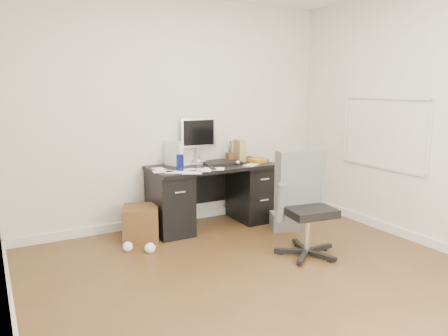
# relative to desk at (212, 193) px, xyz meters

# --- Properties ---
(ground) EXTENTS (4.00, 4.00, 0.00)m
(ground) POSITION_rel_desk_xyz_m (-0.30, -1.65, -0.40)
(ground) COLOR #4B3018
(ground) RESTS_ON ground
(room_shell) EXTENTS (4.02, 4.02, 2.71)m
(room_shell) POSITION_rel_desk_xyz_m (-0.27, -1.62, 1.26)
(room_shell) COLOR beige
(room_shell) RESTS_ON ground
(desk) EXTENTS (1.50, 0.70, 0.75)m
(desk) POSITION_rel_desk_xyz_m (0.00, 0.00, 0.00)
(desk) COLOR black
(desk) RESTS_ON ground
(loose_papers) EXTENTS (1.10, 0.60, 0.00)m
(loose_papers) POSITION_rel_desk_xyz_m (-0.20, -0.05, 0.35)
(loose_papers) COLOR white
(loose_papers) RESTS_ON desk
(lcd_monitor) EXTENTS (0.47, 0.30, 0.56)m
(lcd_monitor) POSITION_rel_desk_xyz_m (-0.05, 0.26, 0.63)
(lcd_monitor) COLOR silver
(lcd_monitor) RESTS_ON desk
(keyboard) EXTENTS (0.47, 0.18, 0.03)m
(keyboard) POSITION_rel_desk_xyz_m (0.14, -0.02, 0.36)
(keyboard) COLOR black
(keyboard) RESTS_ON desk
(computer_mouse) EXTENTS (0.07, 0.07, 0.05)m
(computer_mouse) POSITION_rel_desk_xyz_m (0.28, -0.13, 0.38)
(computer_mouse) COLOR silver
(computer_mouse) RESTS_ON desk
(travel_mug) EXTENTS (0.11, 0.11, 0.18)m
(travel_mug) POSITION_rel_desk_xyz_m (-0.47, -0.13, 0.44)
(travel_mug) COLOR navy
(travel_mug) RESTS_ON desk
(white_binder) EXTENTS (0.20, 0.28, 0.30)m
(white_binder) POSITION_rel_desk_xyz_m (-0.42, 0.17, 0.50)
(white_binder) COLOR silver
(white_binder) RESTS_ON desk
(magazine_file) EXTENTS (0.15, 0.24, 0.26)m
(magazine_file) POSITION_rel_desk_xyz_m (0.45, 0.11, 0.48)
(magazine_file) COLOR tan
(magazine_file) RESTS_ON desk
(pen_cup) EXTENTS (0.12, 0.12, 0.25)m
(pen_cup) POSITION_rel_desk_xyz_m (0.33, 0.14, 0.48)
(pen_cup) COLOR brown
(pen_cup) RESTS_ON desk
(yellow_book) EXTENTS (0.19, 0.23, 0.04)m
(yellow_book) POSITION_rel_desk_xyz_m (0.61, -0.06, 0.37)
(yellow_book) COLOR gold
(yellow_book) RESTS_ON desk
(paper_remote) EXTENTS (0.30, 0.28, 0.02)m
(paper_remote) POSITION_rel_desk_xyz_m (-0.09, -0.23, 0.36)
(paper_remote) COLOR white
(paper_remote) RESTS_ON desk
(office_chair) EXTENTS (0.67, 0.67, 1.05)m
(office_chair) POSITION_rel_desk_xyz_m (0.39, -1.31, 0.12)
(office_chair) COLOR #4B4D4A
(office_chair) RESTS_ON ground
(pc_tower) EXTENTS (0.31, 0.43, 0.40)m
(pc_tower) POSITION_rel_desk_xyz_m (0.98, -0.16, -0.20)
(pc_tower) COLOR #B2ADA1
(pc_tower) RESTS_ON ground
(shopping_bag) EXTENTS (0.31, 0.29, 0.34)m
(shopping_bag) POSITION_rel_desk_xyz_m (1.40, 0.16, -0.23)
(shopping_bag) COLOR silver
(shopping_bag) RESTS_ON ground
(wicker_basket) EXTENTS (0.49, 0.49, 0.38)m
(wicker_basket) POSITION_rel_desk_xyz_m (-0.92, -0.08, -0.21)
(wicker_basket) COLOR #462915
(wicker_basket) RESTS_ON ground
(desk_printer) EXTENTS (0.41, 0.38, 0.19)m
(desk_printer) POSITION_rel_desk_xyz_m (0.70, -0.54, -0.30)
(desk_printer) COLOR slate
(desk_printer) RESTS_ON ground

